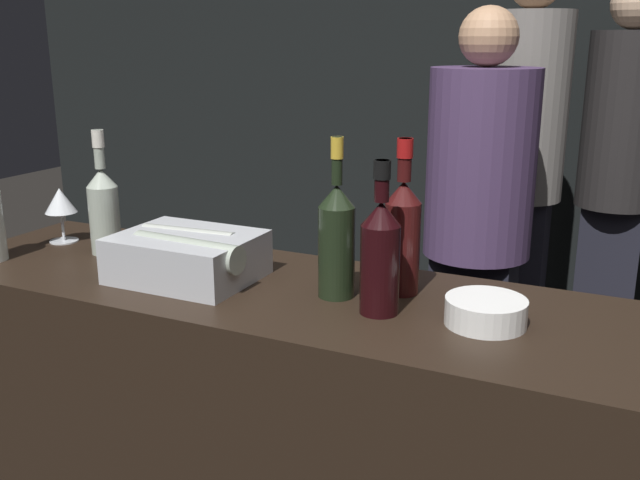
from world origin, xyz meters
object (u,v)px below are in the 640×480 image
(wine_glass, at_px, (60,202))
(white_wine_bottle, at_px, (104,206))
(bowl_white, at_px, (486,311))
(person_blond_tee, at_px, (478,212))
(person_in_hoodie, at_px, (619,166))
(red_wine_bottle_tall, at_px, (402,232))
(red_wine_bottle_black_foil, at_px, (380,253))
(person_grey_polo, at_px, (522,157))
(champagne_bottle, at_px, (337,237))
(ice_bin_with_bottles, at_px, (187,255))

(wine_glass, height_order, white_wine_bottle, white_wine_bottle)
(bowl_white, distance_m, person_blond_tee, 1.26)
(bowl_white, height_order, person_in_hoodie, person_in_hoodie)
(red_wine_bottle_tall, bearing_deg, person_in_hoodie, 79.15)
(red_wine_bottle_black_foil, height_order, person_grey_polo, person_grey_polo)
(red_wine_bottle_black_foil, bearing_deg, red_wine_bottle_tall, 90.03)
(champagne_bottle, bearing_deg, bowl_white, -3.87)
(ice_bin_with_bottles, relative_size, red_wine_bottle_black_foil, 1.04)
(bowl_white, distance_m, person_in_hoodie, 1.96)
(white_wine_bottle, bearing_deg, champagne_bottle, -3.43)
(bowl_white, distance_m, person_grey_polo, 1.74)
(wine_glass, height_order, red_wine_bottle_tall, red_wine_bottle_tall)
(red_wine_bottle_tall, bearing_deg, champagne_bottle, -145.70)
(red_wine_bottle_black_foil, bearing_deg, wine_glass, 172.76)
(white_wine_bottle, height_order, red_wine_bottle_black_foil, white_wine_bottle)
(bowl_white, relative_size, person_in_hoodie, 0.09)
(ice_bin_with_bottles, height_order, red_wine_bottle_black_foil, red_wine_bottle_black_foil)
(ice_bin_with_bottles, height_order, bowl_white, ice_bin_with_bottles)
(ice_bin_with_bottles, relative_size, person_grey_polo, 0.18)
(wine_glass, height_order, person_grey_polo, person_grey_polo)
(champagne_bottle, relative_size, person_blond_tee, 0.22)
(person_blond_tee, height_order, person_grey_polo, person_grey_polo)
(champagne_bottle, xyz_separation_m, red_wine_bottle_black_foil, (0.12, -0.05, -0.01))
(ice_bin_with_bottles, bearing_deg, person_in_hoodie, 66.63)
(wine_glass, bearing_deg, person_blond_tee, 50.16)
(wine_glass, xyz_separation_m, red_wine_bottle_tall, (1.02, 0.01, 0.03))
(white_wine_bottle, distance_m, person_blond_tee, 1.39)
(white_wine_bottle, relative_size, red_wine_bottle_black_foil, 1.02)
(bowl_white, distance_m, wine_glass, 1.24)
(person_blond_tee, bearing_deg, wine_glass, -40.40)
(red_wine_bottle_black_foil, xyz_separation_m, person_grey_polo, (-0.02, 1.75, -0.05))
(champagne_bottle, bearing_deg, ice_bin_with_bottles, -173.34)
(ice_bin_with_bottles, xyz_separation_m, white_wine_bottle, (-0.33, 0.09, 0.07))
(red_wine_bottle_tall, relative_size, red_wine_bottle_black_foil, 1.08)
(wine_glass, distance_m, white_wine_bottle, 0.19)
(wine_glass, bearing_deg, red_wine_bottle_tall, 0.58)
(champagne_bottle, bearing_deg, person_blond_tee, 87.92)
(person_in_hoodie, distance_m, person_grey_polo, 0.44)
(champagne_bottle, xyz_separation_m, person_grey_polo, (0.11, 1.70, -0.06))
(white_wine_bottle, bearing_deg, person_in_hoodie, 57.94)
(bowl_white, height_order, wine_glass, wine_glass)
(champagne_bottle, bearing_deg, person_in_hoodie, 76.09)
(red_wine_bottle_tall, relative_size, person_blond_tee, 0.22)
(champagne_bottle, distance_m, person_in_hoodie, 1.99)
(ice_bin_with_bottles, height_order, person_grey_polo, person_grey_polo)
(champagne_bottle, bearing_deg, white_wine_bottle, 176.57)
(ice_bin_with_bottles, xyz_separation_m, person_in_hoodie, (0.85, 1.97, -0.03))
(person_grey_polo, bearing_deg, red_wine_bottle_black_foil, -126.32)
(ice_bin_with_bottles, bearing_deg, white_wine_bottle, 165.37)
(wine_glass, relative_size, champagne_bottle, 0.43)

